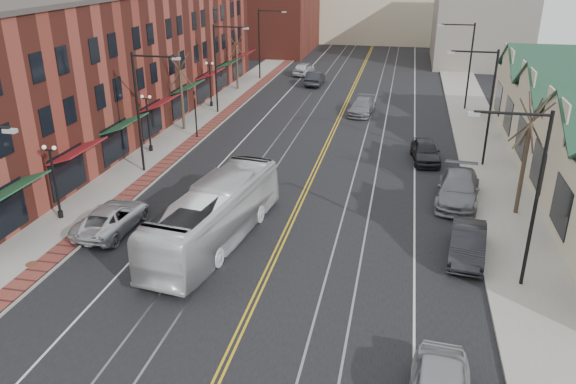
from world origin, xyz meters
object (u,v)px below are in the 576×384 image
at_px(transit_bus, 215,215).
at_px(parked_car_b, 468,243).
at_px(parked_car_d, 425,151).
at_px(parked_suv, 112,218).
at_px(parked_car_c, 458,189).

xyz_separation_m(transit_bus, parked_car_b, (12.62, 1.06, -0.81)).
bearing_deg(parked_car_d, parked_suv, -144.62).
distance_m(transit_bus, parked_car_d, 18.56).
bearing_deg(transit_bus, parked_suv, 5.44).
distance_m(transit_bus, parked_car_c, 14.96).
bearing_deg(parked_car_b, transit_bus, -168.64).
bearing_deg(parked_suv, parked_car_c, -156.63).
height_order(transit_bus, parked_car_b, transit_bus).
relative_size(parked_suv, parked_car_c, 0.89).
height_order(parked_suv, parked_car_d, parked_car_d).
distance_m(parked_suv, parked_car_c, 20.15).
height_order(parked_car_b, parked_car_d, parked_car_d).
height_order(parked_suv, parked_car_b, parked_car_b).
xyz_separation_m(parked_suv, parked_car_c, (18.60, 7.75, 0.13)).
xyz_separation_m(parked_car_b, parked_car_c, (0.00, 6.95, 0.08)).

